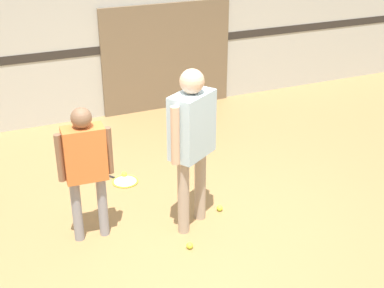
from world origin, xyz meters
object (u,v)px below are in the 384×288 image
(tennis_ball_by_spare_racket, at_px, (124,174))
(tennis_ball_stray_left, at_px, (220,208))
(tennis_ball_near_instructor, at_px, (190,246))
(racket_spare_on_floor, at_px, (124,181))
(person_instructor, at_px, (192,133))
(person_student_left, at_px, (85,160))

(tennis_ball_by_spare_racket, relative_size, tennis_ball_stray_left, 1.00)
(tennis_ball_near_instructor, xyz_separation_m, tennis_ball_by_spare_racket, (-0.15, 1.62, 0.00))
(tennis_ball_by_spare_racket, distance_m, tennis_ball_stray_left, 1.34)
(tennis_ball_near_instructor, bearing_deg, tennis_ball_stray_left, 40.77)
(racket_spare_on_floor, height_order, tennis_ball_by_spare_racket, tennis_ball_by_spare_racket)
(tennis_ball_stray_left, bearing_deg, person_instructor, -163.49)
(person_instructor, relative_size, tennis_ball_stray_left, 25.09)
(person_student_left, xyz_separation_m, racket_spare_on_floor, (0.61, 0.94, -0.84))
(person_student_left, xyz_separation_m, tennis_ball_near_instructor, (0.80, -0.57, -0.81))
(person_student_left, bearing_deg, tennis_ball_near_instructor, -31.76)
(person_instructor, relative_size, racket_spare_on_floor, 3.08)
(person_student_left, relative_size, tennis_ball_by_spare_racket, 20.73)
(person_instructor, relative_size, tennis_ball_by_spare_racket, 25.09)
(person_instructor, height_order, tennis_ball_by_spare_racket, person_instructor)
(person_instructor, bearing_deg, tennis_ball_near_instructor, -149.35)
(racket_spare_on_floor, height_order, tennis_ball_near_instructor, tennis_ball_near_instructor)
(person_student_left, relative_size, tennis_ball_near_instructor, 20.73)
(tennis_ball_stray_left, bearing_deg, racket_spare_on_floor, 126.16)
(person_student_left, height_order, racket_spare_on_floor, person_student_left)
(racket_spare_on_floor, bearing_deg, tennis_ball_near_instructor, 153.69)
(tennis_ball_near_instructor, relative_size, tennis_ball_stray_left, 1.00)
(racket_spare_on_floor, distance_m, tennis_ball_by_spare_racket, 0.12)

